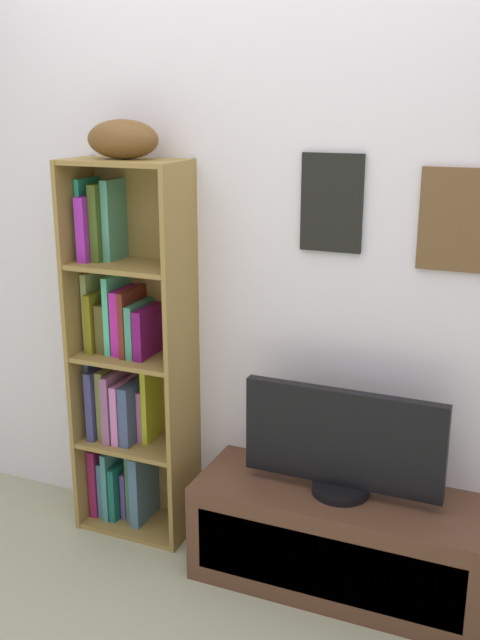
% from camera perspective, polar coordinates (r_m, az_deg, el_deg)
% --- Properties ---
extents(back_wall, '(4.80, 0.08, 2.60)m').
position_cam_1_polar(back_wall, '(2.96, 1.28, 5.96)').
color(back_wall, silver).
rests_on(back_wall, ground).
extents(bookshelf, '(0.50, 0.28, 1.62)m').
position_cam_1_polar(bookshelf, '(3.23, -8.76, -3.59)').
color(bookshelf, olive).
rests_on(bookshelf, ground).
extents(football, '(0.31, 0.18, 0.15)m').
position_cam_1_polar(football, '(2.99, -9.03, 13.60)').
color(football, brown).
rests_on(football, bookshelf).
extents(tv_stand, '(1.12, 0.41, 0.41)m').
position_cam_1_polar(tv_stand, '(3.03, 7.58, -16.43)').
color(tv_stand, '#523323').
rests_on(tv_stand, ground).
extents(television, '(0.76, 0.22, 0.42)m').
position_cam_1_polar(television, '(2.83, 7.90, -9.43)').
color(television, black).
rests_on(television, tv_stand).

